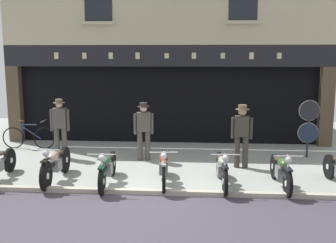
{
  "coord_description": "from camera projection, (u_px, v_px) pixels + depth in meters",
  "views": [
    {
      "loc": [
        1.05,
        -8.2,
        3.0
      ],
      "look_at": [
        0.25,
        2.6,
        1.18
      ],
      "focal_mm": 42.94,
      "sensor_mm": 36.0,
      "label": 1
    }
  ],
  "objects": [
    {
      "name": "ground",
      "position": [
        141.0,
        215.0,
        7.68
      ],
      "size": [
        22.92,
        22.0,
        0.18
      ],
      "color": "gray"
    },
    {
      "name": "shop_facade",
      "position": [
        170.0,
        89.0,
        15.25
      ],
      "size": [
        11.22,
        4.42,
        6.28
      ],
      "color": "black",
      "rests_on": "ground"
    },
    {
      "name": "motorcycle_left",
      "position": [
        56.0,
        164.0,
        9.53
      ],
      "size": [
        0.62,
        2.08,
        0.93
      ],
      "rotation": [
        0.0,
        0.0,
        3.17
      ],
      "color": "black",
      "rests_on": "ground"
    },
    {
      "name": "motorcycle_center_left",
      "position": [
        107.0,
        167.0,
        9.3
      ],
      "size": [
        0.62,
        2.05,
        0.9
      ],
      "rotation": [
        0.0,
        0.0,
        3.19
      ],
      "color": "black",
      "rests_on": "ground"
    },
    {
      "name": "motorcycle_center",
      "position": [
        163.0,
        166.0,
        9.34
      ],
      "size": [
        0.62,
        1.97,
        0.91
      ],
      "rotation": [
        0.0,
        0.0,
        3.23
      ],
      "color": "black",
      "rests_on": "ground"
    },
    {
      "name": "motorcycle_center_right",
      "position": [
        222.0,
        168.0,
        9.18
      ],
      "size": [
        0.62,
        1.98,
        0.91
      ],
      "rotation": [
        0.0,
        0.0,
        3.19
      ],
      "color": "black",
      "rests_on": "ground"
    },
    {
      "name": "motorcycle_right",
      "position": [
        281.0,
        170.0,
        9.08
      ],
      "size": [
        0.62,
        1.92,
        0.9
      ],
      "rotation": [
        0.0,
        0.0,
        3.17
      ],
      "color": "black",
      "rests_on": "ground"
    },
    {
      "name": "salesman_left",
      "position": [
        60.0,
        125.0,
        11.63
      ],
      "size": [
        0.56,
        0.33,
        1.73
      ],
      "rotation": [
        0.0,
        0.0,
        3.22
      ],
      "color": "#47423D",
      "rests_on": "ground"
    },
    {
      "name": "shopkeeper_center",
      "position": [
        144.0,
        129.0,
        11.38
      ],
      "size": [
        0.55,
        0.34,
        1.66
      ],
      "rotation": [
        0.0,
        0.0,
        3.31
      ],
      "color": "#47423D",
      "rests_on": "ground"
    },
    {
      "name": "salesman_right",
      "position": [
        242.0,
        133.0,
        10.61
      ],
      "size": [
        0.56,
        0.37,
        1.69
      ],
      "rotation": [
        0.0,
        0.0,
        3.01
      ],
      "color": "#38332D",
      "rests_on": "ground"
    },
    {
      "name": "tyre_sign_pole",
      "position": [
        309.0,
        123.0,
        11.65
      ],
      "size": [
        0.6,
        0.06,
        1.71
      ],
      "color": "#232328",
      "rests_on": "ground"
    },
    {
      "name": "advert_board_near",
      "position": [
        85.0,
        93.0,
        13.88
      ],
      "size": [
        0.79,
        0.03,
        0.9
      ],
      "color": "silver"
    },
    {
      "name": "advert_board_far",
      "position": [
        53.0,
        96.0,
        13.98
      ],
      "size": [
        0.76,
        0.03,
        1.0
      ],
      "color": "silver"
    },
    {
      "name": "leaning_bicycle",
      "position": [
        28.0,
        137.0,
        12.92
      ],
      "size": [
        1.71,
        0.5,
        0.94
      ],
      "rotation": [
        0.0,
        0.0,
        -1.54
      ],
      "color": "black",
      "rests_on": "ground"
    }
  ]
}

